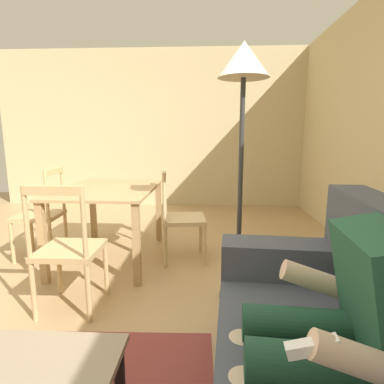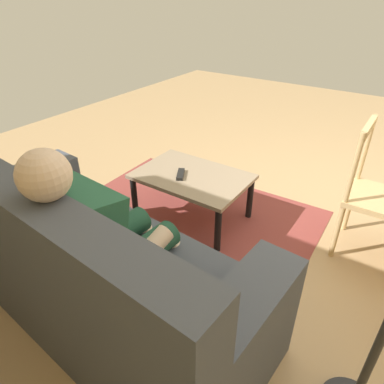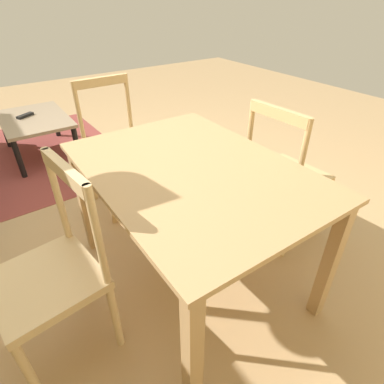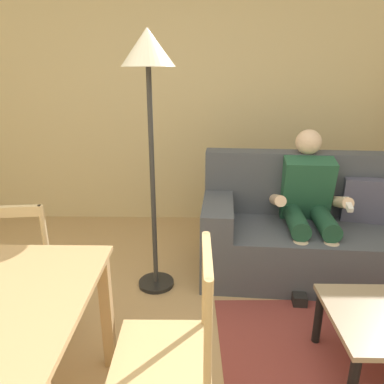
# 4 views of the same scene
# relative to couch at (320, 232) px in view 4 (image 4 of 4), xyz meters

# --- Properties ---
(wall_back) EXTENTS (6.95, 0.12, 2.71)m
(wall_back) POSITION_rel_couch_xyz_m (-1.21, 1.19, 1.00)
(wall_back) COLOR #D1BC8C
(wall_back) RESTS_ON ground_plane
(couch) EXTENTS (1.99, 0.97, 0.97)m
(couch) POSITION_rel_couch_xyz_m (0.00, 0.00, 0.00)
(couch) COLOR #474C56
(couch) RESTS_ON ground_plane
(person_lounging) EXTENTS (0.61, 0.88, 1.17)m
(person_lounging) POSITION_rel_couch_xyz_m (-0.13, -0.01, 0.25)
(person_lounging) COLOR #23563D
(person_lounging) RESTS_ON ground_plane
(dining_chair_near_wall) EXTENTS (0.47, 0.47, 0.92)m
(dining_chair_near_wall) POSITION_rel_couch_xyz_m (-2.11, -0.78, 0.09)
(dining_chair_near_wall) COLOR #D1B27F
(dining_chair_near_wall) RESTS_ON ground_plane
(dining_chair_facing_couch) EXTENTS (0.42, 0.42, 0.95)m
(dining_chair_facing_couch) POSITION_rel_couch_xyz_m (-1.14, -1.50, 0.10)
(dining_chair_facing_couch) COLOR tan
(dining_chair_facing_couch) RESTS_ON ground_plane
(floor_lamp) EXTENTS (0.36, 0.36, 1.89)m
(floor_lamp) POSITION_rel_couch_xyz_m (-1.35, -0.27, 1.25)
(floor_lamp) COLOR black
(floor_lamp) RESTS_ON ground_plane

